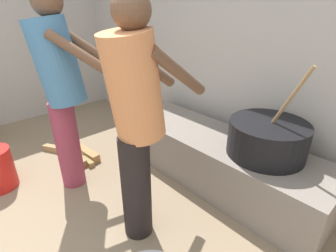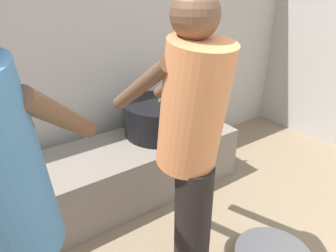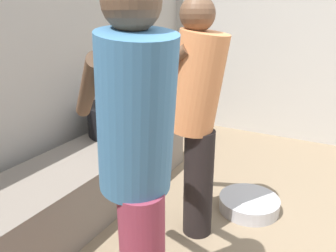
{
  "view_description": "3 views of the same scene",
  "coord_description": "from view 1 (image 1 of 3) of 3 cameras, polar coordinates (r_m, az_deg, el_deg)",
  "views": [
    {
      "loc": [
        1.44,
        0.2,
        1.48
      ],
      "look_at": [
        0.1,
        1.43,
        0.63
      ],
      "focal_mm": 27.22,
      "sensor_mm": 36.0,
      "label": 1
    },
    {
      "loc": [
        -0.55,
        0.01,
        1.6
      ],
      "look_at": [
        0.16,
        1.03,
        1.0
      ],
      "focal_mm": 32.64,
      "sensor_mm": 36.0,
      "label": 2
    },
    {
      "loc": [
        -1.57,
        0.2,
        1.49
      ],
      "look_at": [
        -0.02,
        1.04,
        0.87
      ],
      "focal_mm": 35.59,
      "sensor_mm": 36.0,
      "label": 3
    }
  ],
  "objects": [
    {
      "name": "firewood_pile",
      "position": [
        3.02,
        -20.08,
        -5.17
      ],
      "size": [
        0.78,
        0.37,
        0.09
      ],
      "color": "olive",
      "rests_on": "ground_plane"
    },
    {
      "name": "hearth_ledge",
      "position": [
        2.41,
        9.78,
        -6.82
      ],
      "size": [
        2.05,
        0.6,
        0.45
      ],
      "primitive_type": "cube",
      "color": "slate",
      "rests_on": "ground_plane"
    },
    {
      "name": "cook_in_blue_shirt",
      "position": [
        2.18,
        -22.84,
        8.59
      ],
      "size": [
        0.67,
        0.72,
        1.63
      ],
      "color": "#8C3347",
      "rests_on": "ground_plane"
    },
    {
      "name": "cooking_pot_main",
      "position": [
        2.06,
        21.3,
        -2.59
      ],
      "size": [
        0.58,
        0.58,
        0.72
      ],
      "color": "black",
      "rests_on": "hearth_ledge"
    },
    {
      "name": "cook_in_orange_shirt",
      "position": [
        1.52,
        -7.15,
        2.48
      ],
      "size": [
        0.37,
        0.67,
        1.57
      ],
      "color": "black",
      "rests_on": "ground_plane"
    },
    {
      "name": "block_enclosure_rear",
      "position": [
        2.64,
        14.45,
        15.11
      ],
      "size": [
        5.36,
        0.2,
        2.12
      ],
      "primitive_type": "cube",
      "color": "#ADA8A0",
      "rests_on": "ground_plane"
    }
  ]
}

